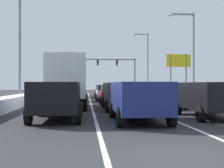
% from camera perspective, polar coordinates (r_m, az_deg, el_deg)
% --- Properties ---
extents(ground_plane, '(128.37, 128.37, 0.00)m').
position_cam_1_polar(ground_plane, '(26.70, -0.15, -3.43)').
color(ground_plane, '#28282B').
extents(lane_stripe_between_right_lane_and_center_lane, '(0.14, 54.31, 0.01)m').
position_cam_1_polar(lane_stripe_between_right_lane_and_center_lane, '(31.78, 2.20, -2.87)').
color(lane_stripe_between_right_lane_and_center_lane, silver).
rests_on(lane_stripe_between_right_lane_and_center_lane, ground).
extents(lane_stripe_between_center_lane_and_left_lane, '(0.14, 54.31, 0.01)m').
position_cam_1_polar(lane_stripe_between_center_lane_and_left_lane, '(31.55, -3.95, -2.89)').
color(lane_stripe_between_center_lane_and_left_lane, silver).
rests_on(lane_stripe_between_center_lane_and_left_lane, ground).
extents(snow_bank_right_shoulder, '(1.47, 54.31, 0.79)m').
position_cam_1_polar(snow_bank_right_shoulder, '(32.82, 11.43, -2.10)').
color(snow_bank_right_shoulder, silver).
rests_on(snow_bank_right_shoulder, ground).
extents(snow_bank_left_shoulder, '(1.24, 54.31, 0.78)m').
position_cam_1_polar(snow_bank_left_shoulder, '(31.90, -13.52, -2.17)').
color(snow_bank_left_shoulder, silver).
rests_on(snow_bank_left_shoulder, ground).
extents(suv_black_right_lane_nearest, '(2.16, 4.90, 1.67)m').
position_cam_1_polar(suv_black_right_lane_nearest, '(15.81, 16.73, -2.08)').
color(suv_black_right_lane_nearest, black).
rests_on(suv_black_right_lane_nearest, ground).
extents(sedan_gray_right_lane_second, '(2.00, 4.50, 1.51)m').
position_cam_1_polar(sedan_gray_right_lane_second, '(21.60, 9.66, -2.20)').
color(sedan_gray_right_lane_second, slate).
rests_on(sedan_gray_right_lane_second, ground).
extents(suv_white_right_lane_third, '(2.16, 4.90, 1.67)m').
position_cam_1_polar(suv_white_right_lane_third, '(28.49, 6.62, -1.17)').
color(suv_white_right_lane_third, silver).
rests_on(suv_white_right_lane_third, ground).
extents(suv_green_right_lane_fourth, '(2.16, 4.90, 1.67)m').
position_cam_1_polar(suv_green_right_lane_fourth, '(35.68, 4.04, -0.94)').
color(suv_green_right_lane_fourth, '#1E5633').
rests_on(suv_green_right_lane_fourth, ground).
extents(suv_tan_right_lane_fifth, '(2.16, 4.90, 1.67)m').
position_cam_1_polar(suv_tan_right_lane_fifth, '(42.21, 2.95, -0.79)').
color(suv_tan_right_lane_fifth, '#937F60').
rests_on(suv_tan_right_lane_fifth, ground).
extents(suv_navy_center_lane_nearest, '(2.16, 4.90, 1.67)m').
position_cam_1_polar(suv_navy_center_lane_nearest, '(13.42, 4.75, -2.45)').
color(suv_navy_center_lane_nearest, navy).
rests_on(suv_navy_center_lane_nearest, ground).
extents(suv_charcoal_center_lane_second, '(2.16, 4.90, 1.67)m').
position_cam_1_polar(suv_charcoal_center_lane_second, '(19.41, 1.68, -1.70)').
color(suv_charcoal_center_lane_second, '#38383D').
rests_on(suv_charcoal_center_lane_second, ground).
extents(sedan_red_center_lane_third, '(2.00, 4.50, 1.51)m').
position_cam_1_polar(sedan_red_center_lane_third, '(25.17, 0.00, -1.89)').
color(sedan_red_center_lane_third, maroon).
rests_on(sedan_red_center_lane_third, ground).
extents(sedan_silver_center_lane_fourth, '(2.00, 4.50, 1.51)m').
position_cam_1_polar(sedan_silver_center_lane_fourth, '(30.85, -1.08, -1.55)').
color(sedan_silver_center_lane_fourth, '#B7BABF').
rests_on(sedan_silver_center_lane_fourth, ground).
extents(sedan_maroon_center_lane_fifth, '(2.00, 4.50, 1.51)m').
position_cam_1_polar(sedan_maroon_center_lane_fifth, '(36.57, -1.57, -1.31)').
color(sedan_maroon_center_lane_fifth, maroon).
rests_on(sedan_maroon_center_lane_fifth, ground).
extents(suv_black_left_lane_nearest, '(2.16, 4.90, 1.67)m').
position_cam_1_polar(suv_black_left_lane_nearest, '(14.34, -9.78, -2.30)').
color(suv_black_left_lane_nearest, black).
rests_on(suv_black_left_lane_nearest, ground).
extents(box_truck_left_lane_second, '(2.53, 7.20, 3.36)m').
position_cam_1_polar(box_truck_left_lane_second, '(21.34, -7.86, 0.82)').
color(box_truck_left_lane_second, slate).
rests_on(box_truck_left_lane_second, ground).
extents(suv_white_left_lane_third, '(2.16, 4.90, 1.67)m').
position_cam_1_polar(suv_white_left_lane_third, '(29.70, -7.25, -1.12)').
color(suv_white_left_lane_third, silver).
rests_on(suv_white_left_lane_third, ground).
extents(sedan_green_left_lane_fourth, '(2.00, 4.50, 1.51)m').
position_cam_1_polar(sedan_green_left_lane_fourth, '(36.00, -6.44, -1.33)').
color(sedan_green_left_lane_fourth, '#1E5633').
rests_on(sedan_green_left_lane_fourth, ground).
extents(suv_tan_left_lane_fifth, '(2.16, 4.90, 1.67)m').
position_cam_1_polar(suv_tan_left_lane_fifth, '(42.72, -6.39, -0.79)').
color(suv_tan_left_lane_fifth, '#937F60').
rests_on(suv_tan_left_lane_fifth, ground).
extents(traffic_light_gantry, '(10.94, 0.47, 6.20)m').
position_cam_1_polar(traffic_light_gantry, '(56.48, 0.25, 3.18)').
color(traffic_light_gantry, slate).
rests_on(traffic_light_gantry, ground).
extents(street_lamp_right_mid, '(2.66, 0.36, 8.25)m').
position_cam_1_polar(street_lamp_right_mid, '(30.79, 13.69, 6.21)').
color(street_lamp_right_mid, gray).
rests_on(street_lamp_right_mid, ground).
extents(street_lamp_right_far, '(2.66, 0.36, 9.45)m').
position_cam_1_polar(street_lamp_right_far, '(49.82, 6.02, 4.56)').
color(street_lamp_right_far, gray).
rests_on(street_lamp_right_far, ground).
extents(street_lamp_left_mid, '(2.66, 0.36, 9.39)m').
position_cam_1_polar(street_lamp_left_mid, '(27.58, -15.49, 8.20)').
color(street_lamp_left_mid, gray).
rests_on(street_lamp_left_mid, ground).
extents(roadside_sign_right, '(3.20, 0.16, 5.50)m').
position_cam_1_polar(roadside_sign_right, '(41.81, 11.77, 3.31)').
color(roadside_sign_right, '#59595B').
rests_on(roadside_sign_right, ground).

